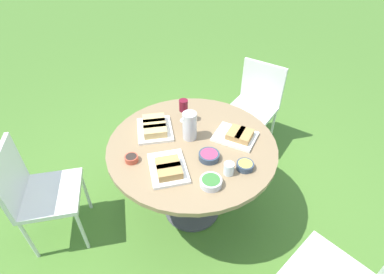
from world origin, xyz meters
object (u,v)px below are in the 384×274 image
water_pitcher (190,126)px  chair_far_back (36,189)px  dining_table (192,155)px  chair_near_right (256,101)px  wine_glass (183,106)px

water_pitcher → chair_far_back: bearing=-11.1°
dining_table → water_pitcher: (-0.01, -0.07, 0.22)m
dining_table → chair_far_back: 1.14m
water_pitcher → chair_near_right: bearing=-153.7°
dining_table → chair_near_right: 1.14m
dining_table → chair_near_right: bearing=-150.9°
water_pitcher → wine_glass: size_ratio=1.13×
dining_table → chair_far_back: size_ratio=1.37×
dining_table → chair_far_back: bearing=-14.7°
chair_near_right → water_pitcher: bearing=26.3°
water_pitcher → wine_glass: water_pitcher is taller
chair_near_right → chair_far_back: 2.11m
chair_near_right → water_pitcher: (0.98, 0.48, 0.34)m
chair_near_right → wine_glass: size_ratio=4.69×
dining_table → chair_far_back: chair_far_back is taller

